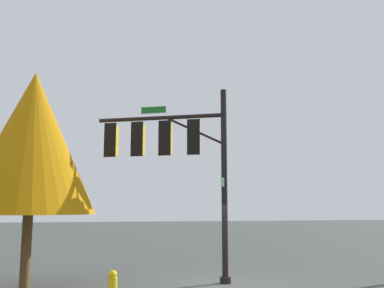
{
  "coord_description": "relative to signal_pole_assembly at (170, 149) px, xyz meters",
  "views": [
    {
      "loc": [
        4.0,
        13.72,
        2.43
      ],
      "look_at": [
        1.15,
        0.25,
        4.46
      ],
      "focal_mm": 40.0,
      "sensor_mm": 36.0,
      "label": 1
    }
  ],
  "objects": [
    {
      "name": "signal_pole_assembly",
      "position": [
        0.0,
        0.0,
        0.0
      ],
      "size": [
        4.36,
        2.46,
        6.41
      ],
      "color": "black",
      "rests_on": "ground_plane"
    },
    {
      "name": "tree_far",
      "position": [
        4.5,
        0.38,
        0.06
      ],
      "size": [
        4.08,
        4.08,
        6.75
      ],
      "color": "brown",
      "rests_on": "ground_plane"
    },
    {
      "name": "fire_hydrant",
      "position": [
        1.95,
        3.07,
        -4.0
      ],
      "size": [
        0.33,
        0.24,
        0.83
      ],
      "color": "yellow",
      "rests_on": "ground_plane"
    },
    {
      "name": "ground_plane",
      "position": [
        -1.7,
        0.81,
        -4.41
      ],
      "size": [
        120.0,
        120.0,
        0.0
      ],
      "primitive_type": "plane",
      "color": "#3F4240"
    }
  ]
}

